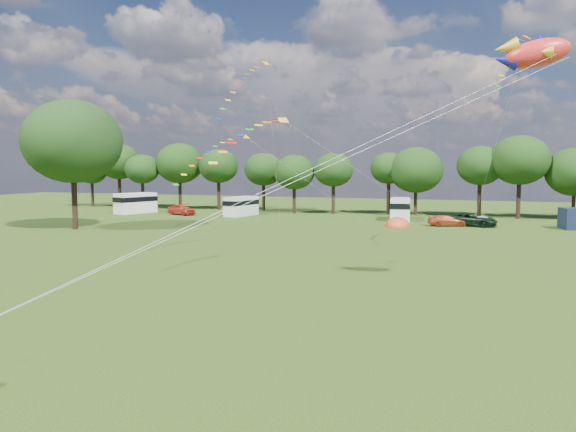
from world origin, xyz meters
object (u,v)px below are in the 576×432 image
(campervan_a, at_px, (136,202))
(tent_orange, at_px, (398,227))
(car_a, at_px, (181,209))
(tent_greyblue, at_px, (482,226))
(car_d, at_px, (473,220))
(campervan_c, at_px, (400,208))
(campervan_b, at_px, (241,206))
(car_c, at_px, (447,221))
(fish_kite, at_px, (532,53))
(big_tree, at_px, (73,142))

(campervan_a, bearing_deg, tent_orange, -78.38)
(car_a, height_order, tent_greyblue, car_a)
(car_d, bearing_deg, campervan_a, 102.01)
(car_d, distance_m, campervan_a, 44.19)
(campervan_c, bearing_deg, car_a, 87.01)
(car_a, relative_size, campervan_b, 0.81)
(car_d, relative_size, tent_greyblue, 1.64)
(tent_greyblue, bearing_deg, car_c, -156.60)
(campervan_a, relative_size, campervan_c, 1.09)
(campervan_b, relative_size, fish_kite, 1.45)
(car_c, relative_size, fish_kite, 1.06)
(big_tree, distance_m, campervan_b, 23.26)
(big_tree, xyz_separation_m, tent_orange, (31.40, 12.63, -9.00))
(car_c, xyz_separation_m, fish_kite, (5.22, -33.84, 11.29))
(car_c, height_order, tent_orange, car_c)
(big_tree, relative_size, fish_kite, 3.55)
(campervan_b, distance_m, campervan_c, 20.41)
(campervan_a, bearing_deg, campervan_b, -65.75)
(big_tree, bearing_deg, car_a, 83.21)
(campervan_a, xyz_separation_m, campervan_c, (35.74, 1.80, -0.07))
(car_d, bearing_deg, car_a, 101.86)
(car_d, distance_m, fish_kite, 36.52)
(tent_orange, bearing_deg, tent_greyblue, 26.30)
(car_a, distance_m, campervan_c, 28.57)
(car_c, bearing_deg, fish_kite, 172.75)
(big_tree, xyz_separation_m, car_d, (39.03, 16.13, -8.31))
(car_c, xyz_separation_m, car_d, (2.68, 0.83, 0.12))
(tent_greyblue, bearing_deg, fish_kite, -87.37)
(campervan_c, height_order, fish_kite, fish_kite)
(car_a, height_order, campervan_b, campervan_b)
(tent_greyblue, distance_m, fish_kite, 37.37)
(car_c, xyz_separation_m, campervan_b, (-26.10, 4.11, 0.75))
(big_tree, height_order, tent_orange, big_tree)
(car_a, relative_size, fish_kite, 1.18)
(car_d, height_order, fish_kite, fish_kite)
(tent_orange, bearing_deg, car_c, 28.32)
(car_c, xyz_separation_m, tent_orange, (-4.96, -2.67, -0.57))
(big_tree, relative_size, car_d, 2.55)
(tent_orange, relative_size, fish_kite, 0.81)
(campervan_b, xyz_separation_m, campervan_c, (20.40, 0.85, 0.08))
(car_d, bearing_deg, car_c, 122.21)
(car_d, bearing_deg, fish_kite, -160.76)
(campervan_a, distance_m, tent_orange, 36.98)
(campervan_a, height_order, tent_orange, campervan_a)
(campervan_b, bearing_deg, campervan_c, -74.57)
(tent_orange, bearing_deg, car_a, 169.25)
(campervan_a, relative_size, fish_kite, 1.64)
(campervan_c, height_order, tent_greyblue, campervan_c)
(big_tree, xyz_separation_m, car_c, (36.35, 15.30, -8.42))
(campervan_a, bearing_deg, big_tree, -143.89)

